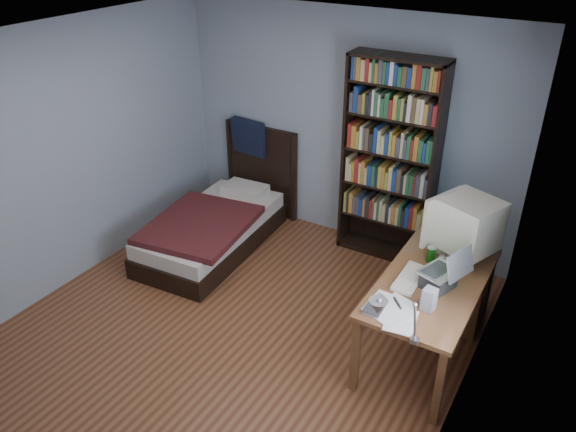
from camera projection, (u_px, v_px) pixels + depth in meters
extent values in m
plane|color=#5E2F1B|center=(234.00, 333.00, 4.99)|extent=(4.20, 4.20, 0.00)
plane|color=white|center=(217.00, 47.00, 3.78)|extent=(4.20, 4.20, 0.00)
cube|color=#91A0AB|center=(344.00, 129.00, 5.96)|extent=(3.80, 0.04, 2.50)
cube|color=#91A0AB|center=(62.00, 160.00, 5.23)|extent=(0.04, 4.20, 2.50)
cube|color=#91A0AB|center=(471.00, 284.00, 3.53)|extent=(0.04, 4.20, 2.50)
cube|color=white|center=(467.00, 268.00, 3.33)|extent=(0.01, 1.14, 1.14)
cube|color=white|center=(466.00, 268.00, 3.33)|extent=(0.01, 1.00, 1.00)
cube|color=brown|center=(432.00, 282.00, 4.46)|extent=(0.75, 1.49, 0.04)
cube|color=brown|center=(355.00, 355.00, 4.26)|extent=(0.06, 0.06, 0.69)
cube|color=brown|center=(439.00, 388.00, 3.97)|extent=(0.06, 0.06, 0.69)
cube|color=brown|center=(418.00, 266.00, 5.31)|extent=(0.06, 0.06, 0.69)
cube|color=brown|center=(487.00, 287.00, 5.02)|extent=(0.06, 0.06, 0.69)
cube|color=brown|center=(446.00, 286.00, 5.04)|extent=(0.69, 0.40, 0.68)
cube|color=beige|center=(459.00, 253.00, 4.77)|extent=(0.36, 0.34, 0.03)
cylinder|color=beige|center=(460.00, 248.00, 4.74)|extent=(0.11, 0.11, 0.07)
cube|color=beige|center=(468.00, 224.00, 4.61)|extent=(0.57, 0.56, 0.43)
cube|color=beige|center=(441.00, 217.00, 4.71)|extent=(0.20, 0.43, 0.45)
cube|color=#45A6F9|center=(439.00, 217.00, 4.72)|extent=(0.13, 0.31, 0.29)
cube|color=#2D2D30|center=(438.00, 280.00, 4.34)|extent=(0.27, 0.29, 0.14)
cube|color=#ADAEB2|center=(440.00, 271.00, 4.30)|extent=(0.31, 0.36, 0.02)
cube|color=#2D2D30|center=(437.00, 269.00, 4.31)|extent=(0.22, 0.27, 0.00)
cube|color=#ADAEB2|center=(460.00, 264.00, 4.18)|extent=(0.17, 0.31, 0.22)
cube|color=#0CBF26|center=(459.00, 264.00, 4.19)|extent=(0.13, 0.25, 0.17)
cube|color=#99999E|center=(415.00, 341.00, 3.81)|extent=(0.06, 0.05, 0.04)
cylinder|color=#99999E|center=(415.00, 322.00, 3.66)|extent=(0.02, 0.14, 0.37)
cylinder|color=#99999E|center=(397.00, 303.00, 3.41)|extent=(0.16, 0.31, 0.19)
cone|color=#99999E|center=(378.00, 307.00, 3.31)|extent=(0.12, 0.12, 0.10)
cube|color=beige|center=(410.00, 278.00, 4.45)|extent=(0.17, 0.43, 0.04)
cube|color=gray|center=(429.00, 299.00, 4.09)|extent=(0.10, 0.10, 0.18)
cylinder|color=#083D08|center=(431.00, 255.00, 4.65)|extent=(0.07, 0.07, 0.13)
ellipsoid|color=silver|center=(442.00, 258.00, 4.70)|extent=(0.06, 0.11, 0.04)
cube|color=#ADAEB2|center=(396.00, 287.00, 4.35)|extent=(0.09, 0.11, 0.02)
cube|color=gray|center=(379.00, 297.00, 4.24)|extent=(0.06, 0.09, 0.02)
cube|color=gray|center=(373.00, 311.00, 4.10)|extent=(0.13, 0.13, 0.03)
cube|color=black|center=(348.00, 153.00, 5.87)|extent=(0.03, 0.30, 2.13)
cube|color=black|center=(435.00, 172.00, 5.45)|extent=(0.03, 0.30, 2.13)
cube|color=black|center=(400.00, 57.00, 5.15)|extent=(0.96, 0.30, 0.03)
cube|color=black|center=(382.00, 249.00, 6.16)|extent=(0.96, 0.30, 0.06)
cube|color=black|center=(395.00, 157.00, 5.77)|extent=(0.96, 0.02, 2.13)
cube|color=olive|center=(389.00, 160.00, 5.63)|extent=(0.88, 0.22, 1.93)
cube|color=black|center=(213.00, 239.00, 6.19)|extent=(1.02, 1.86, 0.22)
cube|color=beige|center=(211.00, 224.00, 6.10)|extent=(0.98, 1.80, 0.16)
cube|color=maroon|center=(200.00, 225.00, 5.86)|extent=(1.11, 1.29, 0.07)
cube|color=beige|center=(245.00, 190.00, 6.52)|extent=(0.52, 0.35, 0.12)
cube|color=black|center=(262.00, 170.00, 6.74)|extent=(0.96, 0.05, 1.10)
cylinder|color=black|center=(230.00, 163.00, 6.92)|extent=(0.06, 0.06, 1.10)
cylinder|color=black|center=(293.00, 179.00, 6.52)|extent=(0.06, 0.06, 1.10)
cube|color=black|center=(249.00, 137.00, 6.59)|extent=(0.46, 0.20, 0.43)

